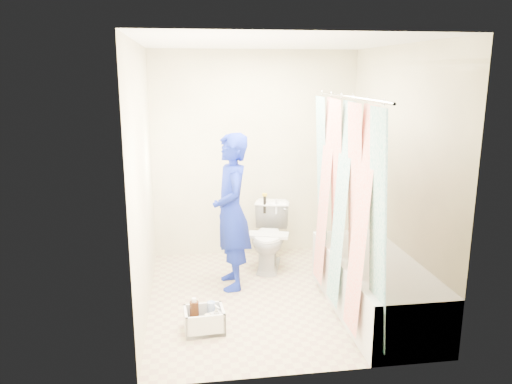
{
  "coord_description": "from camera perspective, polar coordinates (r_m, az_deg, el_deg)",
  "views": [
    {
      "loc": [
        -0.82,
        -4.45,
        2.15
      ],
      "look_at": [
        -0.13,
        0.36,
        0.98
      ],
      "focal_mm": 35.0,
      "sensor_mm": 36.0,
      "label": 1
    }
  ],
  "objects": [
    {
      "name": "plumber",
      "position": [
        4.98,
        -2.82,
        -2.3
      ],
      "size": [
        0.42,
        0.6,
        1.58
      ],
      "primitive_type": "imported",
      "rotation": [
        0.0,
        0.0,
        -1.5
      ],
      "color": "#1031A1",
      "rests_on": "ground"
    },
    {
      "name": "tank_lid",
      "position": [
        5.46,
        1.43,
        -4.94
      ],
      "size": [
        0.47,
        0.3,
        0.03
      ],
      "primitive_type": "cube",
      "rotation": [
        0.0,
        0.0,
        -0.27
      ],
      "color": "silver",
      "rests_on": "toilet"
    },
    {
      "name": "wall_right",
      "position": [
        4.98,
        15.9,
        2.05
      ],
      "size": [
        0.02,
        2.6,
        2.4
      ],
      "primitive_type": "cube",
      "color": "beige",
      "rests_on": "ground"
    },
    {
      "name": "ceiling",
      "position": [
        4.53,
        2.32,
        16.72
      ],
      "size": [
        2.4,
        2.6,
        0.02
      ],
      "primitive_type": "cube",
      "color": "white",
      "rests_on": "wall_back"
    },
    {
      "name": "cleaning_caddy",
      "position": [
        4.39,
        -5.79,
        -14.43
      ],
      "size": [
        0.35,
        0.29,
        0.26
      ],
      "rotation": [
        0.0,
        0.0,
        0.07
      ],
      "color": "white",
      "rests_on": "ground"
    },
    {
      "name": "shower_curtain",
      "position": [
        4.39,
        9.86,
        -1.55
      ],
      "size": [
        0.06,
        1.75,
        1.8
      ],
      "primitive_type": "cube",
      "color": "silver",
      "rests_on": "curtain_rod"
    },
    {
      "name": "toilet",
      "position": [
        5.59,
        1.55,
        -5.17
      ],
      "size": [
        0.57,
        0.78,
        0.71
      ],
      "primitive_type": "imported",
      "rotation": [
        0.0,
        0.0,
        -0.27
      ],
      "color": "silver",
      "rests_on": "ground"
    },
    {
      "name": "wall_left",
      "position": [
        4.56,
        -12.81,
        1.22
      ],
      "size": [
        0.02,
        2.6,
        2.4
      ],
      "primitive_type": "cube",
      "color": "beige",
      "rests_on": "ground"
    },
    {
      "name": "tank_internals",
      "position": [
        5.67,
        1.36,
        -1.25
      ],
      "size": [
        0.17,
        0.08,
        0.23
      ],
      "color": "black",
      "rests_on": "toilet"
    },
    {
      "name": "curtain_rod",
      "position": [
        4.25,
        10.38,
        10.65
      ],
      "size": [
        0.02,
        1.9,
        0.02
      ],
      "primitive_type": "cylinder",
      "rotation": [
        1.57,
        0.0,
        0.0
      ],
      "color": "silver",
      "rests_on": "wall_back"
    },
    {
      "name": "wall_front",
      "position": [
        3.39,
        6.15,
        -2.79
      ],
      "size": [
        2.4,
        0.02,
        2.4
      ],
      "primitive_type": "cube",
      "color": "beige",
      "rests_on": "ground"
    },
    {
      "name": "wall_back",
      "position": [
        5.88,
        -0.11,
        4.28
      ],
      "size": [
        2.4,
        0.02,
        2.4
      ],
      "primitive_type": "cube",
      "color": "beige",
      "rests_on": "ground"
    },
    {
      "name": "bathtub",
      "position": [
        4.75,
        13.34,
        -10.18
      ],
      "size": [
        0.7,
        1.75,
        0.5
      ],
      "color": "silver",
      "rests_on": "ground"
    },
    {
      "name": "floor",
      "position": [
        5.01,
        2.06,
        -11.86
      ],
      "size": [
        2.6,
        2.6,
        0.0
      ],
      "primitive_type": "plane",
      "color": "tan",
      "rests_on": "ground"
    }
  ]
}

